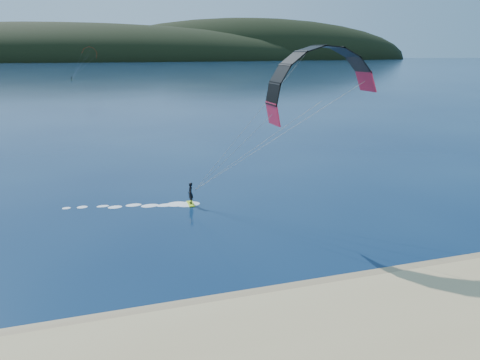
% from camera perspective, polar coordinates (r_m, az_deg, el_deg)
% --- Properties ---
extents(wet_sand, '(220.00, 2.50, 0.10)m').
position_cam_1_polar(wet_sand, '(23.41, 1.11, -15.67)').
color(wet_sand, '#917854').
rests_on(wet_sand, ground).
extents(headland, '(1200.00, 310.00, 140.00)m').
position_cam_1_polar(headland, '(759.78, -17.11, 14.60)').
color(headland, black).
rests_on(headland, ground).
extents(kitesurfer_near, '(23.75, 8.94, 13.29)m').
position_cam_1_polar(kitesurfer_near, '(32.96, 9.65, 9.54)').
color(kitesurfer_near, '#C0EE1C').
rests_on(kitesurfer_near, ground).
extents(kitesurfer_far, '(13.02, 5.53, 14.80)m').
position_cam_1_polar(kitesurfer_far, '(218.78, -18.95, 15.09)').
color(kitesurfer_far, '#C0EE1C').
rests_on(kitesurfer_far, ground).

